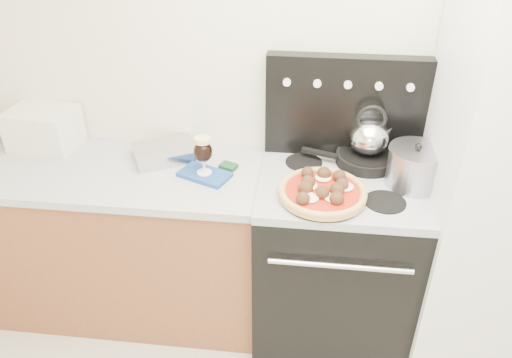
# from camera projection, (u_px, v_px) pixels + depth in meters

# --- Properties ---
(room_shell) EXTENTS (3.52, 3.01, 2.52)m
(room_shell) POSITION_uv_depth(u_px,v_px,m) (333.00, 248.00, 1.38)
(room_shell) COLOR #BCB49C
(room_shell) RESTS_ON ground
(base_cabinet) EXTENTS (1.45, 0.60, 0.86)m
(base_cabinet) POSITION_uv_depth(u_px,v_px,m) (126.00, 243.00, 2.68)
(base_cabinet) COLOR brown
(base_cabinet) RESTS_ON ground
(countertop) EXTENTS (1.48, 0.63, 0.04)m
(countertop) POSITION_uv_depth(u_px,v_px,m) (113.00, 171.00, 2.44)
(countertop) COLOR #B6B6B7
(countertop) RESTS_ON base_cabinet
(stove_body) EXTENTS (0.76, 0.65, 0.88)m
(stove_body) POSITION_uv_depth(u_px,v_px,m) (333.00, 260.00, 2.55)
(stove_body) COLOR black
(stove_body) RESTS_ON ground
(cooktop) EXTENTS (0.76, 0.65, 0.04)m
(cooktop) POSITION_uv_depth(u_px,v_px,m) (341.00, 185.00, 2.30)
(cooktop) COLOR #ADADB2
(cooktop) RESTS_ON stove_body
(backguard) EXTENTS (0.76, 0.08, 0.50)m
(backguard) POSITION_uv_depth(u_px,v_px,m) (345.00, 107.00, 2.39)
(backguard) COLOR black
(backguard) RESTS_ON cooktop
(fridge) EXTENTS (0.64, 0.68, 1.90)m
(fridge) POSITION_uv_depth(u_px,v_px,m) (504.00, 188.00, 2.19)
(fridge) COLOR silver
(fridge) RESTS_ON ground
(toaster_oven) EXTENTS (0.35, 0.27, 0.21)m
(toaster_oven) POSITION_uv_depth(u_px,v_px,m) (44.00, 128.00, 2.57)
(toaster_oven) COLOR beige
(toaster_oven) RESTS_ON countertop
(foil_sheet) EXTENTS (0.38, 0.34, 0.06)m
(foil_sheet) POSITION_uv_depth(u_px,v_px,m) (165.00, 152.00, 2.50)
(foil_sheet) COLOR silver
(foil_sheet) RESTS_ON countertop
(oven_mitt) EXTENTS (0.27, 0.22, 0.02)m
(oven_mitt) POSITION_uv_depth(u_px,v_px,m) (205.00, 175.00, 2.36)
(oven_mitt) COLOR navy
(oven_mitt) RESTS_ON countertop
(beer_glass) EXTENTS (0.11, 0.11, 0.19)m
(beer_glass) POSITION_uv_depth(u_px,v_px,m) (203.00, 155.00, 2.30)
(beer_glass) COLOR black
(beer_glass) RESTS_ON oven_mitt
(pizza_pan) EXTENTS (0.44, 0.44, 0.01)m
(pizza_pan) POSITION_uv_depth(u_px,v_px,m) (322.00, 197.00, 2.18)
(pizza_pan) COLOR black
(pizza_pan) RESTS_ON cooktop
(pizza) EXTENTS (0.47, 0.47, 0.05)m
(pizza) POSITION_uv_depth(u_px,v_px,m) (323.00, 190.00, 2.16)
(pizza) COLOR #E4BF58
(pizza) RESTS_ON pizza_pan
(skillet) EXTENTS (0.37, 0.37, 0.05)m
(skillet) POSITION_uv_depth(u_px,v_px,m) (366.00, 158.00, 2.42)
(skillet) COLOR black
(skillet) RESTS_ON cooktop
(tea_kettle) EXTENTS (0.22, 0.22, 0.21)m
(tea_kettle) POSITION_uv_depth(u_px,v_px,m) (370.00, 134.00, 2.35)
(tea_kettle) COLOR silver
(tea_kettle) RESTS_ON skillet
(stock_pot) EXTENTS (0.28, 0.28, 0.17)m
(stock_pot) POSITION_uv_depth(u_px,v_px,m) (414.00, 168.00, 2.22)
(stock_pot) COLOR #A7A5B3
(stock_pot) RESTS_ON cooktop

